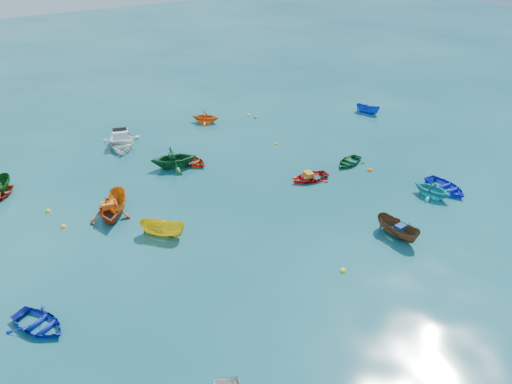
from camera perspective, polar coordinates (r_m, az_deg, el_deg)
ground at (r=30.06m, az=5.05°, el=-4.71°), size 160.00×160.00×0.00m
dinghy_blue_sw at (r=26.06m, az=-23.48°, el=-14.00°), size 3.30×3.64×0.62m
sampan_brown_mid at (r=30.84m, az=15.78°, el=-4.88°), size 1.38×3.07×1.15m
dinghy_blue_se at (r=36.76m, az=20.78°, el=0.22°), size 2.41×3.28×0.66m
dinghy_orange_w at (r=32.58m, az=-16.33°, el=-2.95°), size 3.09×3.41×1.55m
sampan_yellow_mid at (r=30.28m, az=-10.53°, el=-4.88°), size 2.79×2.78×1.11m
dinghy_green_e at (r=38.55m, az=10.53°, el=3.18°), size 3.00×2.53×0.53m
dinghy_cyan_se at (r=35.65m, az=19.38°, el=-0.46°), size 2.83×3.08×1.36m
sampan_orange_n at (r=33.34m, az=-15.44°, el=-1.99°), size 2.24×3.27×1.18m
dinghy_green_n at (r=37.87m, az=-9.29°, el=2.79°), size 4.03×3.72×1.76m
dinghy_red_ne at (r=35.88m, az=6.12°, el=1.41°), size 3.00×2.29×0.58m
sampan_blue_far at (r=48.88m, az=12.60°, el=8.83°), size 1.76×2.49×0.90m
dinghy_red_far at (r=38.30m, az=-7.51°, el=3.26°), size 3.10×3.54×0.61m
dinghy_orange_far at (r=45.74m, az=-5.77°, el=7.93°), size 3.25×3.22×1.30m
sampan_green_far at (r=38.16m, az=-27.11°, el=-0.14°), size 2.28×3.03×1.10m
motorboat_white at (r=42.29m, az=-15.07°, el=5.12°), size 4.18×4.99×1.49m
tarp_blue_a at (r=30.38m, az=16.19°, el=-3.89°), size 0.63×0.50×0.29m
tarp_orange_a at (r=32.13m, az=-16.58°, el=-1.46°), size 0.85×0.71×0.36m
tarp_green_b at (r=37.41m, az=-9.57°, el=4.18°), size 0.62×0.72×0.30m
tarp_orange_b at (r=35.61m, az=6.03°, el=2.03°), size 0.59×0.74×0.34m
buoy_ye_a at (r=27.48m, az=9.89°, el=-8.91°), size 0.36×0.36×0.36m
buoy_or_b at (r=37.85m, az=12.86°, el=2.39°), size 0.37×0.37×0.37m
buoy_ye_b at (r=34.63m, az=-22.65°, el=-2.08°), size 0.35×0.35×0.35m
buoy_or_c at (r=33.32m, az=-17.39°, el=-2.33°), size 0.31×0.31×0.31m
buoy_ye_c at (r=41.14m, az=2.33°, el=5.46°), size 0.33×0.33×0.33m
buoy_or_d at (r=35.93m, az=4.40°, el=1.54°), size 0.33×0.33×0.33m
buoy_ye_d at (r=32.67m, az=-21.15°, el=-3.76°), size 0.34×0.34×0.34m
buoy_or_e at (r=46.50m, az=-0.04°, el=8.46°), size 0.33×0.33×0.33m
buoy_ye_e at (r=47.10m, az=-0.84°, el=8.75°), size 0.37×0.37×0.37m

